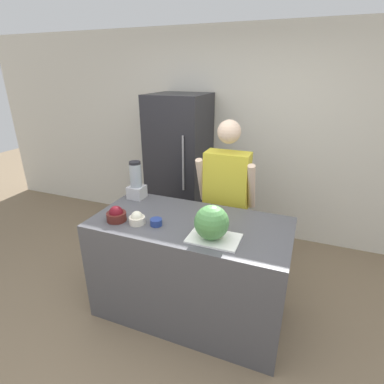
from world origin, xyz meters
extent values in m
plane|color=#7F6B51|center=(0.00, 0.00, 0.00)|extent=(14.00, 14.00, 0.00)
cube|color=silver|center=(0.00, 2.14, 1.30)|extent=(8.00, 0.06, 2.60)
cube|color=#4C4C51|center=(0.00, 0.41, 0.46)|extent=(1.64, 0.81, 0.93)
cube|color=#232328|center=(-0.68, 1.74, 0.92)|extent=(0.68, 0.70, 1.84)
cylinder|color=gray|center=(-0.48, 1.38, 1.10)|extent=(0.02, 0.02, 0.64)
cube|color=#333338|center=(0.13, 1.03, 0.40)|extent=(0.32, 0.18, 0.81)
cube|color=gold|center=(0.13, 1.03, 1.09)|extent=(0.43, 0.22, 0.57)
sphere|color=beige|center=(0.13, 1.03, 1.57)|extent=(0.22, 0.22, 0.22)
cylinder|color=beige|center=(-0.12, 0.99, 1.08)|extent=(0.07, 0.23, 0.48)
cylinder|color=beige|center=(0.38, 0.99, 1.08)|extent=(0.07, 0.23, 0.48)
cube|color=white|center=(0.27, 0.21, 0.93)|extent=(0.38, 0.26, 0.01)
sphere|color=#4C8C47|center=(0.25, 0.20, 1.07)|extent=(0.26, 0.26, 0.26)
cylinder|color=#511E19|center=(-0.58, 0.20, 0.96)|extent=(0.16, 0.16, 0.07)
sphere|color=maroon|center=(-0.58, 0.20, 1.00)|extent=(0.12, 0.12, 0.12)
cylinder|color=beige|center=(-0.39, 0.22, 0.96)|extent=(0.13, 0.13, 0.06)
sphere|color=white|center=(-0.39, 0.22, 0.99)|extent=(0.10, 0.10, 0.10)
cylinder|color=navy|center=(-0.23, 0.25, 0.96)|extent=(0.10, 0.10, 0.05)
cube|color=#B7B7BC|center=(-0.67, 0.68, 0.99)|extent=(0.15, 0.15, 0.12)
cylinder|color=#99A3AD|center=(-0.67, 0.68, 1.16)|extent=(0.12, 0.12, 0.22)
cylinder|color=black|center=(-0.67, 0.68, 1.28)|extent=(0.11, 0.11, 0.02)
camera|label=1|loc=(0.82, -1.63, 2.09)|focal=28.00mm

